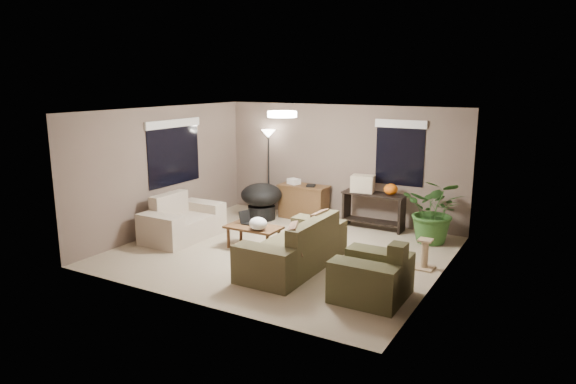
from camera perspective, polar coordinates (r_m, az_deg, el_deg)
The scene contains 20 objects.
room_shell at distance 8.95m, azimuth -0.63°, elevation 1.01°, with size 5.50×5.50×5.50m.
main_sofa at distance 8.41m, azimuth 0.90°, elevation -6.48°, with size 0.95×2.20×0.85m.
throw_pillows at distance 8.19m, azimuth 2.48°, elevation -4.41°, with size 0.39×1.38×0.47m.
loveseat at distance 10.17m, azimuth -11.72°, elevation -3.38°, with size 0.90×1.60×0.85m.
armchair at distance 7.39m, azimuth 9.37°, elevation -9.36°, with size 0.95×1.00×0.85m.
coffee_table at distance 9.33m, azimuth -3.85°, elevation -4.18°, with size 1.00×0.55×0.42m.
laptop at distance 9.47m, azimuth -4.38°, elevation -3.18°, with size 0.39×0.24×0.24m.
plastic_bag at distance 9.06m, azimuth -3.34°, elevation -3.53°, with size 0.33×0.30×0.23m, color white.
desk at distance 11.33m, azimuth 1.75°, elevation -1.08°, with size 1.10×0.50×0.75m.
desk_papers at distance 11.30m, azimuth 1.04°, elevation 1.09°, with size 0.72×0.32×0.12m.
console_table at distance 10.68m, azimuth 9.48°, elevation -1.75°, with size 1.30×0.40×0.75m.
pumpkin at distance 10.47m, azimuth 11.35°, elevation 0.29°, with size 0.28×0.28×0.23m, color orange.
cardboard_box at distance 10.66m, azimuth 8.31°, elevation 0.93°, with size 0.46×0.34×0.34m, color beige.
papasan_chair at distance 11.26m, azimuth -2.97°, elevation -0.72°, with size 1.00×1.00×0.80m.
floor_lamp at distance 11.65m, azimuth -2.19°, elevation 5.39°, with size 0.32×0.32×1.91m.
ceiling_fixture at distance 8.79m, azimuth -0.65°, elevation 8.64°, with size 0.50×0.50×0.10m, color white.
houseplant at distance 9.98m, azimuth 16.01°, elevation -2.78°, with size 1.12×1.24×0.97m, color #2D5923.
cat_scratching_post at distance 8.67m, azimuth 14.92°, elevation -6.89°, with size 0.32×0.32×0.50m.
window_left at distance 10.71m, azimuth -12.57°, elevation 5.49°, with size 0.05×1.56×1.33m.
window_back at distance 10.60m, azimuth 12.35°, elevation 5.45°, with size 1.06×0.05×1.33m.
Camera 1 is at (4.43, -7.57, 3.02)m, focal length 32.00 mm.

